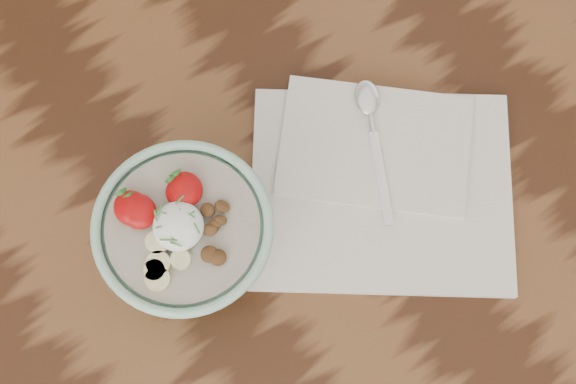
% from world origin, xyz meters
% --- Properties ---
extents(table, '(1.60, 0.90, 0.75)m').
position_xyz_m(table, '(0.00, 0.00, 0.66)').
color(table, '#32190C').
rests_on(table, ground).
extents(breakfast_bowl, '(0.18, 0.18, 0.12)m').
position_xyz_m(breakfast_bowl, '(-0.19, 0.03, 0.81)').
color(breakfast_bowl, '#94C7AB').
rests_on(breakfast_bowl, table).
extents(napkin, '(0.37, 0.35, 0.02)m').
position_xyz_m(napkin, '(0.02, -0.02, 0.76)').
color(napkin, silver).
rests_on(napkin, table).
extents(spoon, '(0.09, 0.16, 0.01)m').
position_xyz_m(spoon, '(0.05, 0.04, 0.77)').
color(spoon, silver).
rests_on(spoon, napkin).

